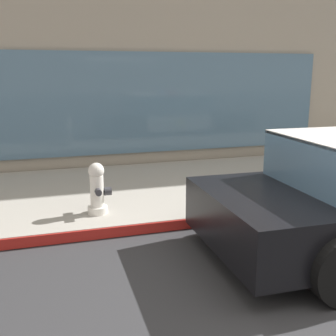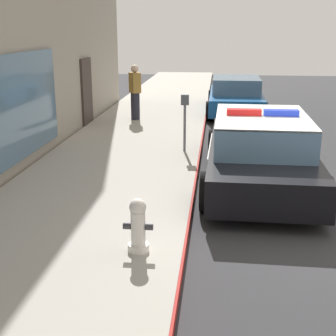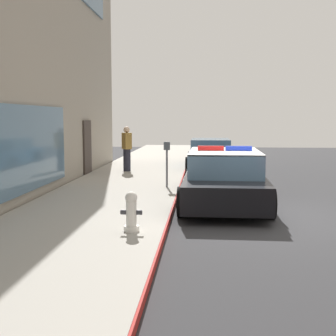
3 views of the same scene
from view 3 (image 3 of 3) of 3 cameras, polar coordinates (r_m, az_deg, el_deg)
name	(u,v)px [view 3 (image 3 of 3)]	position (r m, az deg, el deg)	size (l,w,h in m)	color
ground	(260,218)	(10.22, 11.48, -6.19)	(48.00, 48.00, 0.00)	#303033
sidewalk	(93,212)	(10.42, -9.40, -5.48)	(48.00, 3.52, 0.15)	#A39E93
curb_red_paint	(171,213)	(10.15, 0.43, -5.72)	(28.80, 0.04, 0.14)	maroon
police_cruiser	(224,178)	(11.60, 7.06, -1.20)	(5.19, 2.21, 1.49)	black
fire_hydrant	(131,212)	(8.25, -4.63, -5.53)	(0.34, 0.39, 0.73)	silver
car_down_street	(210,154)	(19.51, 5.35, 1.73)	(4.50, 2.02, 1.29)	#144C8C
pedestrian_on_sidewalk	(127,149)	(17.46, -5.20, 2.44)	(0.48, 0.43, 1.71)	#23232D
parking_meter	(167,156)	(13.37, -0.15, 1.56)	(0.12, 0.18, 1.34)	slate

